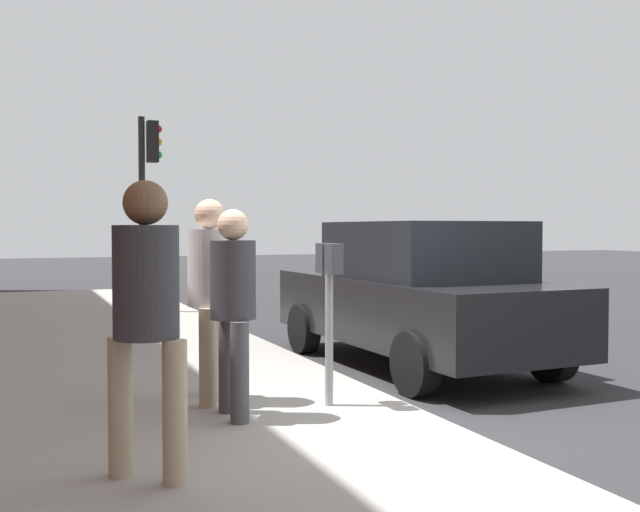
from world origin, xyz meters
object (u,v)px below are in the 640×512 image
(traffic_signal, at_px, (147,181))
(parked_sedan_near, at_px, (417,294))
(pedestrian_at_meter, at_px, (233,297))
(parking_meter, at_px, (329,289))
(parking_officer, at_px, (210,282))
(pedestrian_bystander, at_px, (146,302))

(traffic_signal, bearing_deg, parked_sedan_near, -159.79)
(pedestrian_at_meter, bearing_deg, parking_meter, 5.98)
(parking_officer, height_order, traffic_signal, traffic_signal)
(parking_meter, bearing_deg, traffic_signal, 1.47)
(parking_meter, height_order, pedestrian_bystander, pedestrian_bystander)
(parking_meter, relative_size, parked_sedan_near, 0.32)
(pedestrian_bystander, bearing_deg, pedestrian_at_meter, 8.95)
(parked_sedan_near, bearing_deg, parking_meter, 134.30)
(parking_meter, distance_m, pedestrian_bystander, 2.22)
(pedestrian_bystander, distance_m, parked_sedan_near, 5.05)
(pedestrian_at_meter, xyz_separation_m, parking_officer, (0.61, 0.04, 0.08))
(pedestrian_at_meter, bearing_deg, parking_officer, 93.91)
(parking_meter, height_order, traffic_signal, traffic_signal)
(parking_meter, relative_size, traffic_signal, 0.39)
(parking_officer, bearing_deg, traffic_signal, 105.58)
(parking_officer, bearing_deg, parked_sedan_near, 47.18)
(pedestrian_bystander, height_order, parking_officer, pedestrian_bystander)
(parking_meter, xyz_separation_m, pedestrian_at_meter, (-0.08, 0.88, -0.03))
(pedestrian_bystander, relative_size, parking_officer, 1.02)
(pedestrian_bystander, relative_size, parked_sedan_near, 0.41)
(pedestrian_bystander, height_order, parked_sedan_near, pedestrian_bystander)
(parking_officer, xyz_separation_m, parked_sedan_near, (1.44, -2.94, -0.32))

